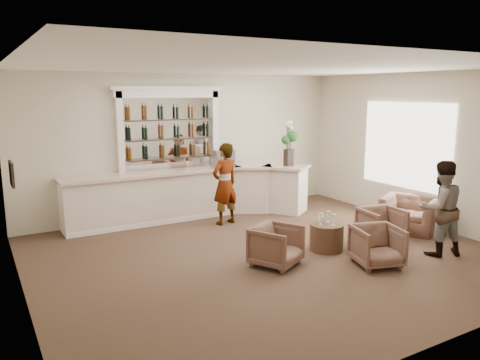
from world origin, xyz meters
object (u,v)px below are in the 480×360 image
bar_counter (192,194)px  guest (440,208)px  armchair_left (276,246)px  armchair_right (381,225)px  espresso_machine (223,158)px  flower_vase (289,141)px  armchair_far (410,214)px  cocktail_table (326,237)px  sommelier (225,184)px  armchair_center (377,246)px

bar_counter → guest: (2.80, -4.48, 0.28)m
armchair_left → armchair_right: armchair_left is taller
espresso_machine → guest: bearing=-58.7°
armchair_right → flower_vase: 3.14m
armchair_far → cocktail_table: bearing=-114.5°
bar_counter → sommelier: bearing=-61.9°
armchair_left → armchair_center: (1.46, -0.85, -0.00)m
armchair_center → espresso_machine: espresso_machine is taller
armchair_center → armchair_far: 2.40m
armchair_left → armchair_far: bearing=-23.0°
flower_vase → armchair_left: bearing=-128.9°
bar_counter → flower_vase: size_ratio=5.39×
sommelier → armchair_right: size_ratio=2.40×
bar_counter → armchair_far: bearing=-41.9°
sommelier → flower_vase: (1.81, 0.15, 0.84)m
cocktail_table → armchair_center: bearing=-78.0°
armchair_left → bar_counter: bearing=62.4°
bar_counter → espresso_machine: size_ratio=12.11×
armchair_left → armchair_right: bearing=-27.3°
sommelier → armchair_far: bearing=130.3°
armchair_left → espresso_machine: (0.81, 3.42, 1.00)m
armchair_left → armchair_far: armchair_far is taller
guest → flower_vase: (-0.56, 3.82, 0.88)m
armchair_center → espresso_machine: 4.44m
sommelier → espresso_machine: bearing=-127.6°
cocktail_table → sommelier: (-0.79, 2.48, 0.65)m
sommelier → armchair_center: bearing=93.7°
cocktail_table → espresso_machine: (-0.43, 3.24, 1.10)m
sommelier → espresso_machine: (0.36, 0.76, 0.45)m
armchair_left → espresso_machine: size_ratio=1.60×
armchair_center → armchair_right: bearing=57.6°
bar_counter → flower_vase: flower_vase is taller
armchair_far → armchair_left: bearing=-112.4°
flower_vase → espresso_machine: bearing=157.2°
sommelier → armchair_center: size_ratio=2.40×
guest → cocktail_table: bearing=-19.4°
cocktail_table → armchair_right: size_ratio=0.83×
armchair_center → armchair_far: (2.12, 1.12, 0.01)m
bar_counter → sommelier: (0.43, -0.81, 0.33)m
espresso_machine → bar_counter: bearing=-176.8°
sommelier → armchair_left: (-0.45, -2.66, -0.56)m
bar_counter → sommelier: 0.97m
cocktail_table → sommelier: size_ratio=0.34×
cocktail_table → guest: size_ratio=0.36×
sommelier → guest: sommelier is taller
guest → flower_vase: 3.96m
armchair_left → armchair_center: 1.69m
armchair_center → espresso_machine: (-0.65, 4.27, 1.01)m
guest → armchair_far: size_ratio=1.57×
bar_counter → sommelier: size_ratio=3.18×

